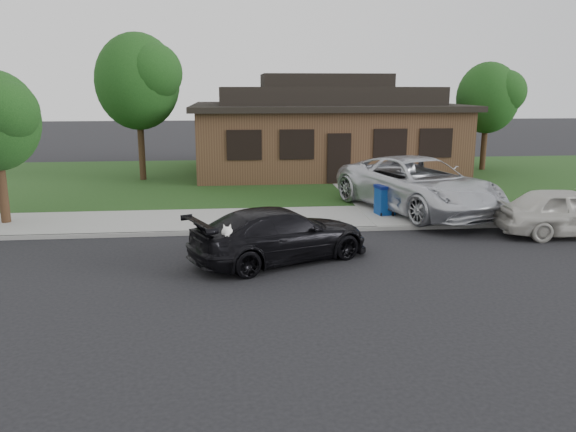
{
  "coord_description": "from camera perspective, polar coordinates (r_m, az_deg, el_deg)",
  "views": [
    {
      "loc": [
        -0.52,
        -12.41,
        4.21
      ],
      "look_at": [
        0.82,
        0.95,
        1.1
      ],
      "focal_mm": 35.0,
      "sensor_mm": 36.0,
      "label": 1
    }
  ],
  "objects": [
    {
      "name": "sedan",
      "position": [
        13.76,
        -0.81,
        -1.89
      ],
      "size": [
        4.91,
        3.59,
        1.32
      ],
      "rotation": [
        0.0,
        0.0,
        2.0
      ],
      "color": "black",
      "rests_on": "ground"
    },
    {
      "name": "house",
      "position": [
        27.85,
        3.67,
        8.75
      ],
      "size": [
        12.6,
        8.6,
        4.65
      ],
      "color": "#422B1C",
      "rests_on": "ground"
    },
    {
      "name": "tree_1",
      "position": [
        29.65,
        19.95,
        11.33
      ],
      "size": [
        3.15,
        3.0,
        5.25
      ],
      "color": "#332114",
      "rests_on": "ground"
    },
    {
      "name": "recycling_bin",
      "position": [
        18.48,
        9.83,
        1.63
      ],
      "size": [
        0.68,
        0.68,
        0.98
      ],
      "rotation": [
        0.0,
        0.0,
        0.18
      ],
      "color": "navy",
      "rests_on": "sidewalk"
    },
    {
      "name": "sidewalk",
      "position": [
        17.91,
        -3.92,
        -0.38
      ],
      "size": [
        60.0,
        3.0,
        0.12
      ],
      "primitive_type": "cube",
      "color": "gray",
      "rests_on": "ground"
    },
    {
      "name": "tree_0",
      "position": [
        25.57,
        -14.71,
        13.24
      ],
      "size": [
        3.78,
        3.6,
        6.34
      ],
      "color": "#332114",
      "rests_on": "ground"
    },
    {
      "name": "lawn",
      "position": [
        25.75,
        -4.51,
        3.75
      ],
      "size": [
        60.0,
        13.0,
        0.13
      ],
      "primitive_type": "cube",
      "color": "#193814",
      "rests_on": "ground"
    },
    {
      "name": "driveway",
      "position": [
        23.7,
        10.34,
        2.78
      ],
      "size": [
        4.5,
        13.0,
        0.14
      ],
      "primitive_type": "cube",
      "color": "gray",
      "rests_on": "ground"
    },
    {
      "name": "white_compact",
      "position": [
        17.98,
        26.72,
        0.37
      ],
      "size": [
        4.21,
        1.94,
        1.4
      ],
      "primitive_type": "imported",
      "rotation": [
        0.0,
        0.0,
        1.5
      ],
      "color": "beige",
      "rests_on": "ground"
    },
    {
      "name": "minivan",
      "position": [
        19.15,
        13.06,
        3.14
      ],
      "size": [
        4.92,
        6.99,
        1.77
      ],
      "primitive_type": "imported",
      "rotation": [
        0.0,
        0.0,
        0.35
      ],
      "color": "silver",
      "rests_on": "driveway"
    },
    {
      "name": "ground",
      "position": [
        13.12,
        -3.18,
        -5.7
      ],
      "size": [
        120.0,
        120.0,
        0.0
      ],
      "primitive_type": "plane",
      "color": "black",
      "rests_on": "ground"
    },
    {
      "name": "curb",
      "position": [
        16.45,
        -3.74,
        -1.59
      ],
      "size": [
        60.0,
        0.12,
        0.12
      ],
      "primitive_type": "cube",
      "color": "gray",
      "rests_on": "ground"
    }
  ]
}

